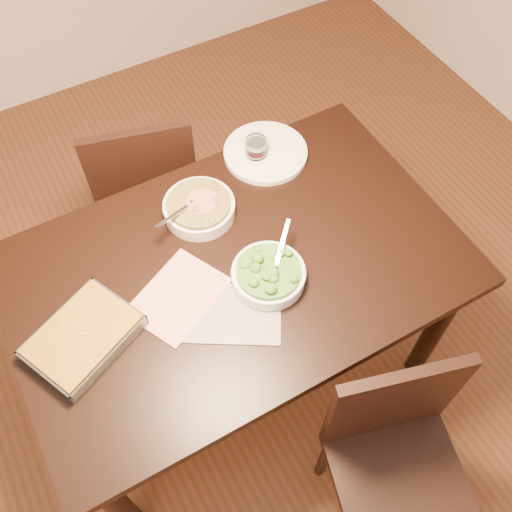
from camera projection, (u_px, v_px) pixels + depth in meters
ground at (241, 361)px, 2.39m from camera, size 4.00×4.00×0.00m
table at (237, 281)px, 1.85m from camera, size 1.40×0.90×0.75m
magazine_a at (178, 296)px, 1.70m from camera, size 0.34×0.31×0.01m
magazine_b at (233, 313)px, 1.67m from camera, size 0.34×0.32×0.01m
coaster at (256, 158)px, 2.01m from camera, size 0.12×0.12×0.00m
stew_bowl at (199, 207)px, 1.85m from camera, size 0.25×0.24×0.09m
broccoli_bowl at (268, 275)px, 1.71m from camera, size 0.23×0.23×0.09m
baking_dish at (83, 337)px, 1.60m from camera, size 0.36×0.32×0.05m
wine_tumbler at (256, 149)px, 1.98m from camera, size 0.08×0.08×0.09m
dinner_plate at (265, 153)px, 2.02m from camera, size 0.30×0.30×0.02m
chair_near at (395, 452)px, 1.73m from camera, size 0.49×0.49×0.84m
chair_far at (146, 182)px, 2.31m from camera, size 0.49×0.49×0.85m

